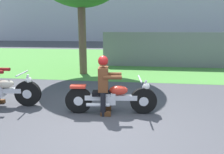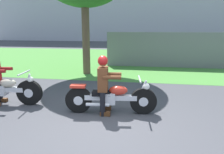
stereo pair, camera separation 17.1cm
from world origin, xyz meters
TOP-DOWN VIEW (x-y plane):
  - ground at (0.00, 0.00)m, footprint 120.00×120.00m
  - grass_verge at (0.00, 9.83)m, footprint 60.00×12.00m
  - motorcycle_lead at (0.10, 0.84)m, footprint 2.19×0.66m
  - rider_lead at (-0.07, 0.82)m, footprint 0.58×0.50m
  - motorcycle_follow at (-2.87, 0.97)m, footprint 2.17×0.66m
  - fence_segment at (2.34, 7.25)m, footprint 7.00×0.06m

SIDE VIEW (x-z plane):
  - ground at x=0.00m, z-range 0.00..0.00m
  - grass_verge at x=0.00m, z-range 0.00..0.01m
  - motorcycle_lead at x=0.10m, z-range -0.05..0.83m
  - motorcycle_follow at x=-2.87m, z-range -0.04..0.85m
  - rider_lead at x=-0.07m, z-range 0.12..1.51m
  - fence_segment at x=2.34m, z-range 0.00..1.80m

